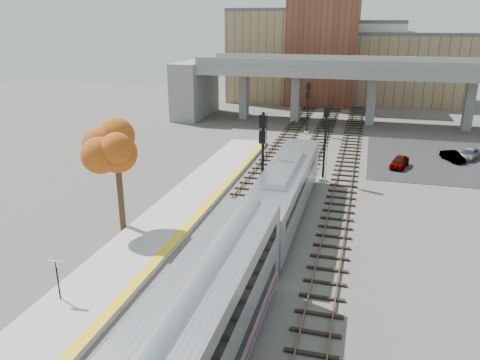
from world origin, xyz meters
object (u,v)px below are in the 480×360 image
at_px(tree, 117,152).
at_px(car_a, 400,162).
at_px(locomotive, 284,190).
at_px(signal_mast_mid, 325,144).
at_px(car_c, 469,154).
at_px(signal_mast_near, 262,160).
at_px(signal_mast_far, 308,109).
at_px(car_b, 453,156).

bearing_deg(tree, car_a, 46.49).
distance_m(locomotive, car_a, 18.61).
bearing_deg(signal_mast_mid, locomotive, -101.70).
relative_size(tree, car_c, 2.06).
bearing_deg(tree, signal_mast_mid, 48.84).
xyz_separation_m(signal_mast_near, signal_mast_far, (-0.00, 27.30, -0.62)).
relative_size(locomotive, car_b, 5.88).
bearing_deg(signal_mast_near, tree, -142.57).
distance_m(locomotive, car_c, 27.12).
relative_size(signal_mast_near, signal_mast_mid, 1.07).
bearing_deg(car_c, locomotive, -100.95).
height_order(signal_mast_mid, car_b, signal_mast_mid).
bearing_deg(signal_mast_near, car_b, 47.34).
relative_size(car_b, car_c, 0.84).
bearing_deg(signal_mast_far, car_c, -22.06).
distance_m(signal_mast_far, car_c, 20.46).
distance_m(locomotive, signal_mast_mid, 9.96).
xyz_separation_m(tree, car_a, (20.12, 21.19, -5.23)).
bearing_deg(locomotive, signal_mast_mid, 78.30).
bearing_deg(signal_mast_mid, car_b, 38.91).
distance_m(signal_mast_mid, car_b, 16.81).
xyz_separation_m(locomotive, signal_mast_far, (-2.10, 28.93, 1.12)).
height_order(locomotive, signal_mast_near, signal_mast_near).
xyz_separation_m(signal_mast_mid, car_a, (7.21, 6.43, -3.02)).
bearing_deg(car_c, car_b, -117.86).
distance_m(locomotive, car_b, 25.00).
relative_size(signal_mast_mid, car_b, 2.25).
bearing_deg(signal_mast_mid, signal_mast_far, 102.01).
relative_size(signal_mast_near, car_a, 2.21).
height_order(signal_mast_near, car_b, signal_mast_near).
distance_m(signal_mast_far, tree, 35.25).
height_order(signal_mast_far, car_b, signal_mast_far).
height_order(locomotive, signal_mast_mid, signal_mast_mid).
height_order(car_a, car_c, car_a).
xyz_separation_m(locomotive, tree, (-10.91, -5.11, 3.60)).
bearing_deg(tree, signal_mast_far, 75.49).
height_order(locomotive, car_c, locomotive).
height_order(signal_mast_far, tree, tree).
height_order(signal_mast_near, signal_mast_mid, signal_mast_near).
xyz_separation_m(locomotive, signal_mast_mid, (2.00, 9.66, 1.39)).
bearing_deg(signal_mast_far, locomotive, -85.85).
height_order(tree, car_c, tree).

